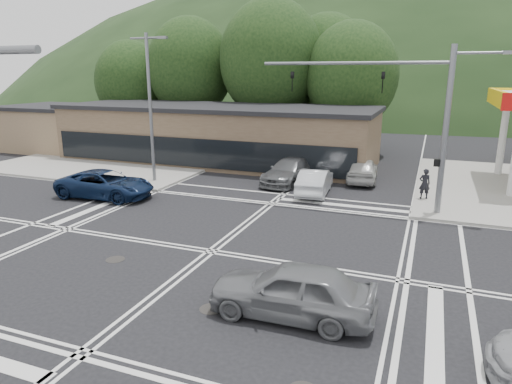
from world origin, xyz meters
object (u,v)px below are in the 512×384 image
(car_grey_center, at_px, (292,290))
(car_northbound, at_px, (289,171))
(car_queue_b, at_px, (363,170))
(car_blue_west, at_px, (105,184))
(pedestrian, at_px, (425,184))
(car_queue_a, at_px, (315,182))

(car_grey_center, bearing_deg, car_northbound, -164.36)
(car_grey_center, relative_size, car_northbound, 0.91)
(car_queue_b, bearing_deg, car_blue_west, 30.25)
(car_blue_west, height_order, car_grey_center, car_grey_center)
(pedestrian, bearing_deg, car_blue_west, 2.09)
(car_blue_west, bearing_deg, pedestrian, -74.51)
(car_queue_a, bearing_deg, car_queue_b, -122.04)
(car_blue_west, distance_m, car_queue_a, 11.76)
(car_queue_b, xyz_separation_m, car_northbound, (-4.23, -2.04, -0.01))
(car_queue_a, distance_m, car_northbound, 2.94)
(car_blue_west, relative_size, car_queue_a, 1.23)
(car_queue_b, height_order, pedestrian, pedestrian)
(car_grey_center, bearing_deg, car_blue_west, -124.18)
(car_northbound, bearing_deg, car_blue_west, -133.05)
(car_blue_west, xyz_separation_m, car_grey_center, (13.36, -8.50, 0.05))
(car_queue_b, bearing_deg, pedestrian, 133.11)
(car_grey_center, xyz_separation_m, car_queue_b, (-0.61, 17.50, -0.04))
(car_northbound, xyz_separation_m, pedestrian, (8.00, -1.35, 0.21))
(car_queue_a, height_order, pedestrian, pedestrian)
(car_blue_west, distance_m, car_grey_center, 15.84)
(car_blue_west, xyz_separation_m, car_queue_a, (10.67, 4.94, -0.03))
(car_queue_a, height_order, car_queue_b, car_queue_b)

